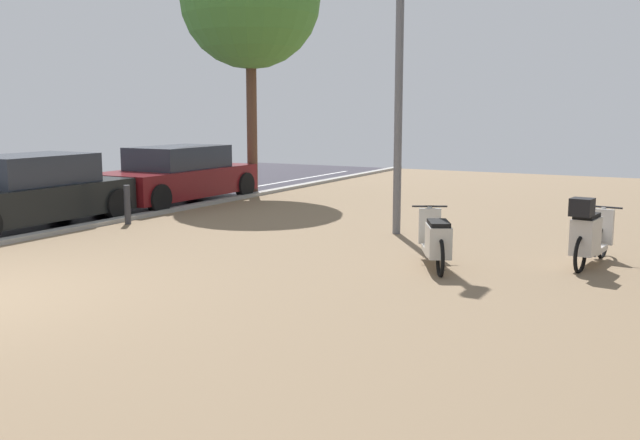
{
  "coord_description": "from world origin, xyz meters",
  "views": [
    {
      "loc": [
        7.67,
        -4.92,
        2.19
      ],
      "look_at": [
        3.81,
        2.24,
        0.93
      ],
      "focal_mm": 40.15,
      "sensor_mm": 36.0,
      "label": 1
    }
  ],
  "objects_px": {
    "bollard_far": "(127,205)",
    "lamp_post": "(399,54)",
    "parked_car_far": "(178,176)",
    "scooter_near": "(436,241)",
    "scooter_mid": "(589,234)",
    "parked_car_near": "(27,193)"
  },
  "relations": [
    {
      "from": "bollard_far",
      "to": "lamp_post",
      "type": "bearing_deg",
      "value": 16.38
    },
    {
      "from": "parked_car_far",
      "to": "lamp_post",
      "type": "height_order",
      "value": "lamp_post"
    },
    {
      "from": "lamp_post",
      "to": "scooter_near",
      "type": "bearing_deg",
      "value": -56.69
    },
    {
      "from": "scooter_near",
      "to": "bollard_far",
      "type": "height_order",
      "value": "scooter_near"
    },
    {
      "from": "parked_car_far",
      "to": "lamp_post",
      "type": "bearing_deg",
      "value": -14.28
    },
    {
      "from": "lamp_post",
      "to": "bollard_far",
      "type": "distance_m",
      "value": 5.87
    },
    {
      "from": "scooter_near",
      "to": "bollard_far",
      "type": "bearing_deg",
      "value": 172.26
    },
    {
      "from": "scooter_mid",
      "to": "lamp_post",
      "type": "bearing_deg",
      "value": 159.39
    },
    {
      "from": "scooter_mid",
      "to": "bollard_far",
      "type": "relative_size",
      "value": 2.28
    },
    {
      "from": "parked_car_near",
      "to": "parked_car_far",
      "type": "distance_m",
      "value": 4.19
    },
    {
      "from": "parked_car_near",
      "to": "parked_car_far",
      "type": "relative_size",
      "value": 0.96
    },
    {
      "from": "bollard_far",
      "to": "scooter_mid",
      "type": "bearing_deg",
      "value": 1.25
    },
    {
      "from": "parked_car_far",
      "to": "bollard_far",
      "type": "xyz_separation_m",
      "value": [
        1.26,
        -3.05,
        -0.25
      ]
    },
    {
      "from": "scooter_mid",
      "to": "lamp_post",
      "type": "distance_m",
      "value": 4.5
    },
    {
      "from": "lamp_post",
      "to": "parked_car_far",
      "type": "bearing_deg",
      "value": 165.72
    },
    {
      "from": "scooter_near",
      "to": "lamp_post",
      "type": "height_order",
      "value": "lamp_post"
    },
    {
      "from": "scooter_mid",
      "to": "parked_car_near",
      "type": "xyz_separation_m",
      "value": [
        -9.77,
        -1.32,
        0.17
      ]
    },
    {
      "from": "parked_car_far",
      "to": "lamp_post",
      "type": "relative_size",
      "value": 0.76
    },
    {
      "from": "bollard_far",
      "to": "parked_car_far",
      "type": "bearing_deg",
      "value": 112.5
    },
    {
      "from": "lamp_post",
      "to": "bollard_far",
      "type": "relative_size",
      "value": 7.48
    },
    {
      "from": "parked_car_far",
      "to": "lamp_post",
      "type": "distance_m",
      "value": 6.9
    },
    {
      "from": "scooter_mid",
      "to": "parked_car_far",
      "type": "xyz_separation_m",
      "value": [
        -9.63,
        2.86,
        0.16
      ]
    }
  ]
}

